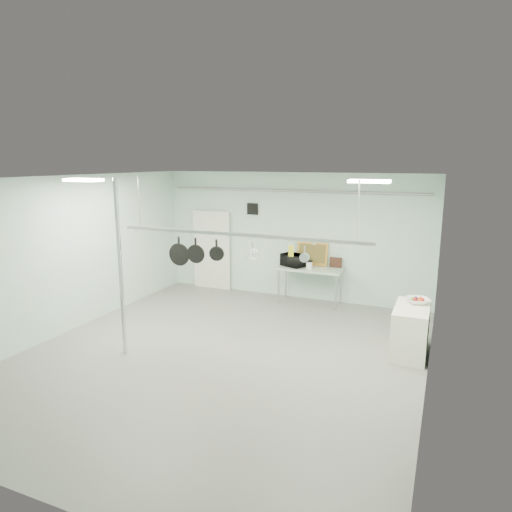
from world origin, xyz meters
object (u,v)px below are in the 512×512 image
at_px(prep_table, 310,271).
at_px(side_cabinet, 411,330).
at_px(pot_rack, 238,233).
at_px(fruit_bowl, 418,301).
at_px(coffee_canister, 309,265).
at_px(skillet_left, 179,251).
at_px(skillet_mid, 196,250).
at_px(skillet_right, 217,250).
at_px(chrome_pole, 120,269).
at_px(microwave, 293,260).

height_order(prep_table, side_cabinet, prep_table).
distance_m(pot_rack, fruit_bowl, 3.55).
relative_size(prep_table, coffee_canister, 8.83).
height_order(skillet_left, skillet_mid, same).
bearing_deg(skillet_mid, prep_table, 64.69).
height_order(coffee_canister, skillet_right, skillet_right).
distance_m(side_cabinet, pot_rack, 3.62).
height_order(chrome_pole, coffee_canister, chrome_pole).
bearing_deg(side_cabinet, chrome_pole, -157.59).
relative_size(prep_table, skillet_left, 2.80).
xyz_separation_m(microwave, fruit_bowl, (3.06, -1.95, -0.11)).
relative_size(chrome_pole, microwave, 5.70).
bearing_deg(chrome_pole, prep_table, 61.29).
height_order(prep_table, fruit_bowl, fruit_bowl).
xyz_separation_m(side_cabinet, skillet_mid, (-3.82, -1.10, 1.40)).
xyz_separation_m(prep_table, skillet_left, (-1.64, -3.30, 0.97)).
bearing_deg(skillet_mid, chrome_pole, -143.05).
xyz_separation_m(prep_table, microwave, (-0.44, 0.01, 0.23)).
bearing_deg(skillet_left, coffee_canister, 60.21).
bearing_deg(microwave, pot_rack, 114.26).
bearing_deg(fruit_bowl, microwave, 147.54).
bearing_deg(pot_rack, prep_table, 83.09).
relative_size(side_cabinet, microwave, 2.14).
distance_m(skillet_mid, skillet_right, 0.44).
relative_size(prep_table, skillet_right, 4.21).
xyz_separation_m(prep_table, side_cabinet, (2.55, -2.20, -0.38)).
height_order(side_cabinet, pot_rack, pot_rack).
relative_size(microwave, skillet_mid, 1.18).
bearing_deg(coffee_canister, microwave, 164.44).
distance_m(pot_rack, coffee_canister, 3.44).
height_order(prep_table, microwave, microwave).
relative_size(pot_rack, skillet_right, 12.63).
xyz_separation_m(pot_rack, fruit_bowl, (3.02, 1.36, -1.28)).
height_order(side_cabinet, coffee_canister, coffee_canister).
bearing_deg(coffee_canister, prep_table, 93.58).
relative_size(chrome_pole, prep_table, 2.00).
xyz_separation_m(fruit_bowl, skillet_left, (-4.25, -1.36, 0.85)).
bearing_deg(skillet_right, prep_table, 56.87).
bearing_deg(chrome_pole, skillet_right, 31.53).
distance_m(microwave, coffee_canister, 0.47).
distance_m(microwave, skillet_left, 3.59).
relative_size(fruit_bowl, skillet_right, 1.07).
relative_size(coffee_canister, fruit_bowl, 0.45).
height_order(side_cabinet, microwave, microwave).
height_order(pot_rack, microwave, pot_rack).
bearing_deg(prep_table, pot_rack, -96.91).
bearing_deg(prep_table, coffee_canister, -86.42).
distance_m(prep_table, skillet_right, 3.57).
bearing_deg(chrome_pole, skillet_left, 53.55).
bearing_deg(chrome_pole, pot_rack, 25.35).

